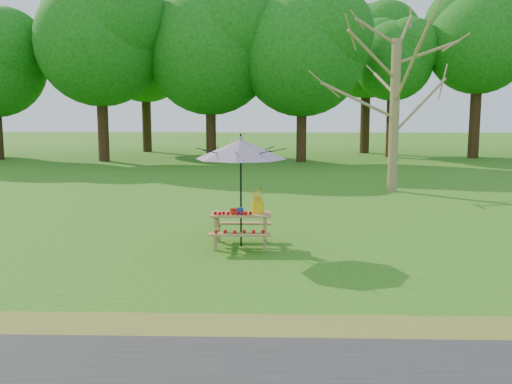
{
  "coord_description": "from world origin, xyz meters",
  "views": [
    {
      "loc": [
        1.21,
        -9.51,
        2.71
      ],
      "look_at": [
        0.88,
        1.65,
        1.1
      ],
      "focal_mm": 40.0,
      "sensor_mm": 36.0,
      "label": 1
    }
  ],
  "objects": [
    {
      "name": "produce_bins",
      "position": [
        0.52,
        1.66,
        0.72
      ],
      "size": [
        0.27,
        0.41,
        0.13
      ],
      "color": "#B0240E",
      "rests_on": "picnic_table"
    },
    {
      "name": "drygrass_strip",
      "position": [
        0.0,
        -2.8,
        0.0
      ],
      "size": [
        120.0,
        1.2,
        0.01
      ],
      "primitive_type": "cube",
      "color": "olive",
      "rests_on": "ground"
    },
    {
      "name": "picnic_table",
      "position": [
        0.58,
        1.64,
        0.33
      ],
      "size": [
        1.2,
        1.32,
        0.67
      ],
      "color": "#A08348",
      "rests_on": "ground"
    },
    {
      "name": "tomatoes_row",
      "position": [
        0.43,
        1.47,
        0.71
      ],
      "size": [
        0.77,
        0.13,
        0.07
      ],
      "primitive_type": null,
      "color": "red",
      "rests_on": "picnic_table"
    },
    {
      "name": "flower_bucket",
      "position": [
        0.92,
        1.7,
        0.95
      ],
      "size": [
        0.39,
        0.37,
        0.53
      ],
      "color": "yellow",
      "rests_on": "picnic_table"
    },
    {
      "name": "treeline",
      "position": [
        0.0,
        22.0,
        8.0
      ],
      "size": [
        60.0,
        12.0,
        16.0
      ],
      "primitive_type": null,
      "color": "#0F5910",
      "rests_on": "ground"
    },
    {
      "name": "patio_umbrella",
      "position": [
        0.58,
        1.65,
        1.95
      ],
      "size": [
        1.9,
        1.9,
        2.25
      ],
      "color": "black",
      "rests_on": "ground"
    },
    {
      "name": "ground",
      "position": [
        0.0,
        0.0,
        0.0
      ],
      "size": [
        120.0,
        120.0,
        0.0
      ],
      "primitive_type": "plane",
      "color": "#357015",
      "rests_on": "ground"
    }
  ]
}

